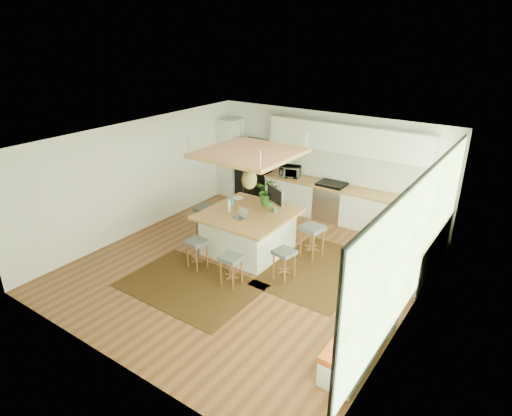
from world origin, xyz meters
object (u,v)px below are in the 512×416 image
Objects in this scene: fridge at (253,169)px; island_plant at (269,194)px; stool_near_left at (197,253)px; stool_left_side at (206,222)px; laptop at (239,213)px; stool_right_back at (312,243)px; stool_right_front at (284,264)px; island at (248,232)px; monitor at (275,200)px; stool_near_right at (231,269)px; microwave at (290,170)px.

fridge is 2.77m from island_plant.
stool_left_side is (-0.86, 1.28, 0.00)m from stool_near_left.
laptop is at bearing -16.90° from stool_left_side.
stool_right_back is (1.74, 1.76, 0.00)m from stool_near_left.
stool_right_front is 1.47m from laptop.
island is 1.42m from stool_right_front.
stool_right_back is 1.11× the size of island_plant.
stool_right_front is 1.05× the size of monitor.
stool_near_right is 0.85× the size of stool_right_back.
stool_left_side reaches higher than stool_right_back.
stool_right_front is 1.88m from island_plant.
island is 2.47× the size of stool_right_back.
monitor is (0.43, 0.40, 0.72)m from island.
stool_right_front is at bearing -91.29° from stool_right_back.
microwave reaches higher than stool_right_front.
microwave is (-1.80, 3.23, 0.75)m from stool_right_front.
stool_left_side is at bearing -157.92° from island_plant.
stool_right_front is at bearing -46.26° from island_plant.
stool_near_left is 1.96× the size of laptop.
stool_near_right is 1.18× the size of microwave.
stool_near_right is at bearing -134.41° from stool_right_front.
stool_near_left is (-0.43, -1.23, -0.11)m from island.
stool_left_side is 2.32× the size of laptop.
island is at bearing 108.01° from laptop.
stool_left_side is at bearing 123.86° from stool_near_left.
stool_near_left is 1.21m from laptop.
fridge is 0.94× the size of island.
laptop is (0.44, 0.89, 0.70)m from stool_near_left.
microwave reaches higher than stool_left_side.
laptop is (0.02, -0.34, 0.58)m from island.
island_plant is (0.13, 0.63, 0.73)m from island.
microwave is at bearing 91.19° from stool_near_left.
island is 2.77m from microwave.
island is 1.45m from stool_near_right.
fridge is at bearing 161.09° from microwave.
laptop is at bearing 118.11° from stool_near_right.
stool_near_left is at bearing -109.25° from island.
stool_right_front is 1.21× the size of microwave.
stool_right_back is 1.39× the size of microwave.
stool_right_back is 1.22m from monitor.
microwave is (1.24, -0.01, 0.18)m from fridge.
laptop reaches higher than stool_right_back.
island_plant reaches higher than stool_near_right.
island is at bearing -2.55° from stool_left_side.
island_plant is (-1.19, 0.10, 0.84)m from stool_right_back.
stool_near_left is 1.19× the size of microwave.
stool_right_front is at bearing -30.96° from fridge.
monitor is (0.42, 0.74, 0.14)m from laptop.
fridge is at bearing 132.68° from island_plant.
fridge is 2.70m from stool_left_side.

